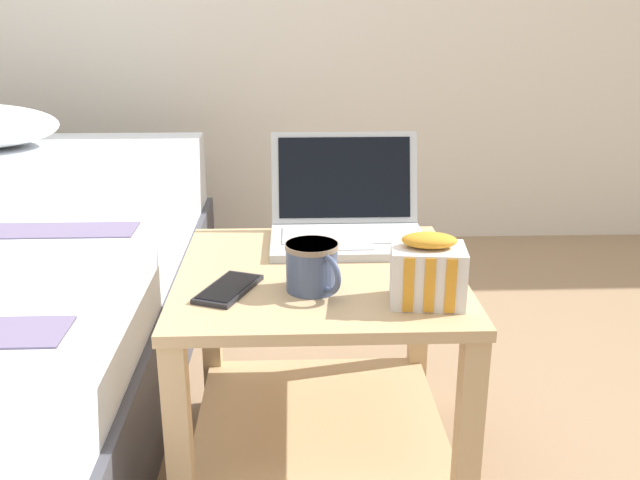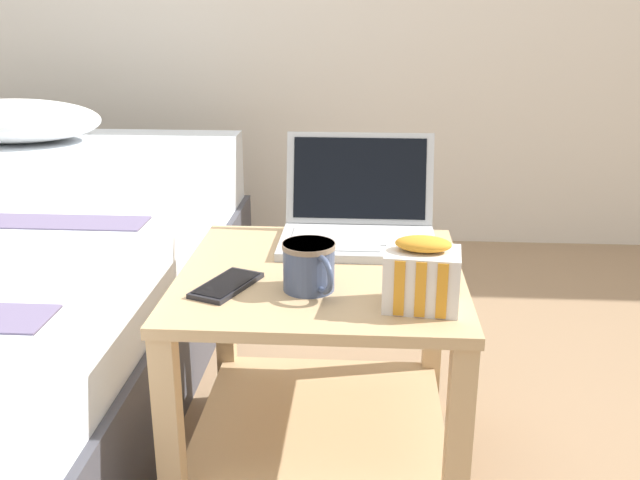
# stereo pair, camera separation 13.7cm
# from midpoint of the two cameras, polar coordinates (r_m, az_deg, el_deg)

# --- Properties ---
(ground_plane) EXTENTS (8.00, 8.00, 0.00)m
(ground_plane) POSITION_cam_midpoint_polar(r_m,az_deg,el_deg) (1.66, -2.53, -17.75)
(ground_plane) COLOR #937556
(bedside_table) EXTENTS (0.57, 0.57, 0.47)m
(bedside_table) POSITION_cam_midpoint_polar(r_m,az_deg,el_deg) (1.50, -2.70, -8.43)
(bedside_table) COLOR tan
(bedside_table) RESTS_ON ground_plane
(laptop) EXTENTS (0.34, 0.29, 0.22)m
(laptop) POSITION_cam_midpoint_polar(r_m,az_deg,el_deg) (1.61, -0.26, 1.60)
(laptop) COLOR #B7BABC
(laptop) RESTS_ON bedside_table
(mug_front_left) EXTENTS (0.10, 0.13, 0.09)m
(mug_front_left) POSITION_cam_midpoint_polar(r_m,az_deg,el_deg) (1.32, -3.55, -2.03)
(mug_front_left) COLOR #3F4C6B
(mug_front_left) RESTS_ON bedside_table
(snack_bag) EXTENTS (0.14, 0.11, 0.13)m
(snack_bag) POSITION_cam_midpoint_polar(r_m,az_deg,el_deg) (1.27, 5.59, -2.60)
(snack_bag) COLOR silver
(snack_bag) RESTS_ON bedside_table
(cell_phone) EXTENTS (0.13, 0.17, 0.01)m
(cell_phone) POSITION_cam_midpoint_polar(r_m,az_deg,el_deg) (1.35, -10.22, -3.92)
(cell_phone) COLOR black
(cell_phone) RESTS_ON bedside_table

